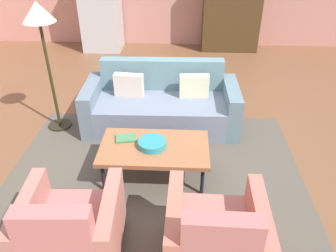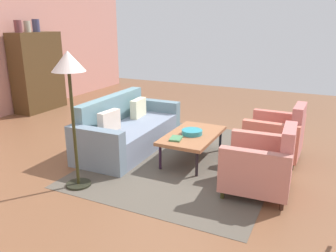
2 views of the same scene
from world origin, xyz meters
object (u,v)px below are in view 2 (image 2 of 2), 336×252
(coffee_table, at_px, (192,136))
(vase_small, at_px, (36,26))
(couch, at_px, (126,131))
(cabinet, at_px, (38,72))
(book_stack, at_px, (176,138))
(floor_lamp, at_px, (69,74))
(armchair_left, at_px, (263,167))
(fruit_bowl, at_px, (192,132))
(armchair_right, at_px, (278,138))
(vase_round, at_px, (27,27))
(vase_tall, at_px, (18,26))

(coffee_table, xyz_separation_m, vase_small, (1.38, 4.41, 1.56))
(couch, distance_m, cabinet, 3.52)
(coffee_table, height_order, book_stack, book_stack)
(book_stack, bearing_deg, floor_lamp, 141.86)
(armchair_left, bearing_deg, coffee_table, 59.69)
(couch, distance_m, fruit_bowl, 1.20)
(coffee_table, distance_m, armchair_right, 1.31)
(book_stack, height_order, cabinet, cabinet)
(armchair_left, xyz_separation_m, cabinet, (1.87, 5.58, 0.56))
(couch, xyz_separation_m, armchair_left, (-0.59, -2.35, 0.06))
(couch, height_order, fruit_bowl, couch)
(armchair_right, xyz_separation_m, cabinet, (0.68, 5.58, 0.56))
(fruit_bowl, relative_size, vase_small, 1.10)
(vase_small, bearing_deg, coffee_table, -107.35)
(armchair_right, bearing_deg, book_stack, 126.77)
(armchair_right, bearing_deg, vase_round, 85.62)
(vase_round, relative_size, floor_lamp, 0.14)
(armchair_left, height_order, cabinet, cabinet)
(book_stack, bearing_deg, couch, 72.81)
(fruit_bowl, bearing_deg, armchair_right, -61.95)
(armchair_left, height_order, vase_round, vase_round)
(armchair_left, xyz_separation_m, vase_small, (1.97, 5.57, 1.60))
(fruit_bowl, relative_size, floor_lamp, 0.18)
(armchair_right, relative_size, book_stack, 3.42)
(armchair_left, height_order, fruit_bowl, armchair_left)
(book_stack, distance_m, cabinet, 4.60)
(cabinet, bearing_deg, floor_lamp, -128.66)
(armchair_left, xyz_separation_m, armchair_right, (1.20, -0.00, 0.00))
(coffee_table, height_order, armchair_left, armchair_left)
(book_stack, bearing_deg, vase_round, 71.21)
(couch, xyz_separation_m, floor_lamp, (-1.45, -0.18, 1.16))
(couch, height_order, floor_lamp, floor_lamp)
(armchair_right, xyz_separation_m, vase_small, (0.78, 5.57, 1.60))
(couch, distance_m, vase_small, 3.87)
(fruit_bowl, distance_m, vase_round, 4.78)
(armchair_left, height_order, floor_lamp, floor_lamp)
(armchair_left, bearing_deg, book_stack, 75.12)
(cabinet, bearing_deg, couch, -111.63)
(armchair_left, bearing_deg, vase_small, 67.27)
(coffee_table, bearing_deg, couch, 90.08)
(armchair_right, relative_size, vase_tall, 3.40)
(fruit_bowl, distance_m, book_stack, 0.33)
(floor_lamp, bearing_deg, vase_round, 52.87)
(fruit_bowl, xyz_separation_m, cabinet, (1.30, 4.41, 0.45))
(vase_tall, bearing_deg, armchair_left, -104.81)
(fruit_bowl, bearing_deg, vase_round, 75.38)
(armchair_right, relative_size, vase_round, 3.61)
(armchair_right, bearing_deg, armchair_left, -178.98)
(vase_small, distance_m, floor_lamp, 4.45)
(vase_small, bearing_deg, vase_round, 180.00)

